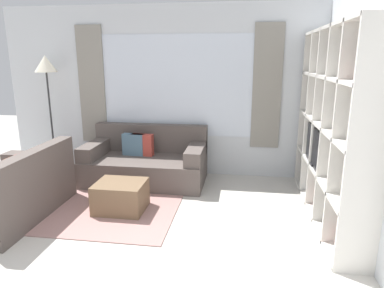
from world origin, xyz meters
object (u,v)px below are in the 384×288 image
at_px(shelving_unit, 335,127).
at_px(floor_lamp, 46,71).
at_px(couch_side, 12,192).
at_px(ottoman, 121,197).
at_px(couch_main, 146,162).

xyz_separation_m(shelving_unit, floor_lamp, (-4.19, 1.05, 0.57)).
relative_size(couch_side, ottoman, 2.56).
bearing_deg(floor_lamp, ottoman, -38.82).
height_order(couch_side, floor_lamp, floor_lamp).
height_order(shelving_unit, ottoman, shelving_unit).
relative_size(couch_main, floor_lamp, 0.95).
relative_size(couch_side, floor_lamp, 0.81).
bearing_deg(couch_side, floor_lamp, -166.79).
bearing_deg(couch_main, floor_lamp, 172.97).
bearing_deg(floor_lamp, shelving_unit, -14.03).
distance_m(shelving_unit, couch_side, 3.93).
distance_m(shelving_unit, couch_main, 2.79).
bearing_deg(ottoman, floor_lamp, 141.18).
height_order(couch_main, ottoman, couch_main).
height_order(couch_main, couch_side, same).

